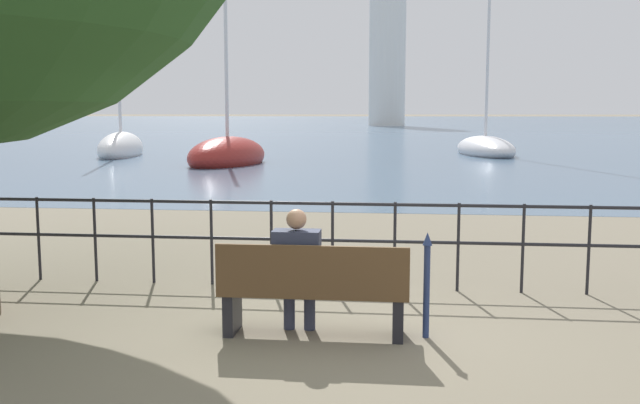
{
  "coord_description": "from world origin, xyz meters",
  "views": [
    {
      "loc": [
        0.79,
        -6.52,
        2.11
      ],
      "look_at": [
        0.0,
        0.5,
        1.21
      ],
      "focal_mm": 40.0,
      "sensor_mm": 36.0,
      "label": 1
    }
  ],
  "objects_px": {
    "harbor_lighthouse": "(388,34)",
    "park_bench": "(313,292)",
    "sailboat_0": "(121,148)",
    "sailboat_2": "(228,156)",
    "closed_umbrella": "(427,279)",
    "sailboat_3": "(485,148)",
    "seated_person_left": "(297,266)"
  },
  "relations": [
    {
      "from": "closed_umbrella",
      "to": "sailboat_2",
      "type": "distance_m",
      "value": 22.54
    },
    {
      "from": "sailboat_0",
      "to": "closed_umbrella",
      "type": "bearing_deg",
      "value": -73.16
    },
    {
      "from": "closed_umbrella",
      "to": "sailboat_0",
      "type": "distance_m",
      "value": 29.46
    },
    {
      "from": "closed_umbrella",
      "to": "sailboat_3",
      "type": "xyz_separation_m",
      "value": [
        3.89,
        29.13,
        -0.23
      ]
    },
    {
      "from": "park_bench",
      "to": "sailboat_0",
      "type": "bearing_deg",
      "value": 115.33
    },
    {
      "from": "closed_umbrella",
      "to": "sailboat_0",
      "type": "xyz_separation_m",
      "value": [
        -13.5,
        26.18,
        -0.18
      ]
    },
    {
      "from": "seated_person_left",
      "to": "harbor_lighthouse",
      "type": "relative_size",
      "value": 0.04
    },
    {
      "from": "seated_person_left",
      "to": "closed_umbrella",
      "type": "relative_size",
      "value": 1.21
    },
    {
      "from": "seated_person_left",
      "to": "harbor_lighthouse",
      "type": "height_order",
      "value": "harbor_lighthouse"
    },
    {
      "from": "sailboat_3",
      "to": "closed_umbrella",
      "type": "bearing_deg",
      "value": -105.37
    },
    {
      "from": "sailboat_2",
      "to": "sailboat_3",
      "type": "xyz_separation_m",
      "value": [
        11.02,
        7.75,
        -0.02
      ]
    },
    {
      "from": "sailboat_3",
      "to": "sailboat_0",
      "type": "bearing_deg",
      "value": -178.15
    },
    {
      "from": "sailboat_2",
      "to": "sailboat_3",
      "type": "bearing_deg",
      "value": 45.94
    },
    {
      "from": "seated_person_left",
      "to": "sailboat_0",
      "type": "height_order",
      "value": "sailboat_0"
    },
    {
      "from": "closed_umbrella",
      "to": "sailboat_0",
      "type": "height_order",
      "value": "sailboat_0"
    },
    {
      "from": "seated_person_left",
      "to": "sailboat_3",
      "type": "height_order",
      "value": "sailboat_3"
    },
    {
      "from": "sailboat_2",
      "to": "sailboat_3",
      "type": "relative_size",
      "value": 0.67
    },
    {
      "from": "closed_umbrella",
      "to": "sailboat_3",
      "type": "distance_m",
      "value": 29.39
    },
    {
      "from": "seated_person_left",
      "to": "closed_umbrella",
      "type": "xyz_separation_m",
      "value": [
        1.22,
        0.02,
        -0.11
      ]
    },
    {
      "from": "park_bench",
      "to": "seated_person_left",
      "type": "relative_size",
      "value": 1.48
    },
    {
      "from": "sailboat_0",
      "to": "sailboat_2",
      "type": "height_order",
      "value": "sailboat_0"
    },
    {
      "from": "sailboat_0",
      "to": "harbor_lighthouse",
      "type": "relative_size",
      "value": 0.37
    },
    {
      "from": "closed_umbrella",
      "to": "harbor_lighthouse",
      "type": "bearing_deg",
      "value": 91.33
    },
    {
      "from": "closed_umbrella",
      "to": "harbor_lighthouse",
      "type": "height_order",
      "value": "harbor_lighthouse"
    },
    {
      "from": "closed_umbrella",
      "to": "harbor_lighthouse",
      "type": "relative_size",
      "value": 0.04
    },
    {
      "from": "park_bench",
      "to": "sailboat_0",
      "type": "height_order",
      "value": "sailboat_0"
    },
    {
      "from": "harbor_lighthouse",
      "to": "park_bench",
      "type": "bearing_deg",
      "value": -89.29
    },
    {
      "from": "seated_person_left",
      "to": "harbor_lighthouse",
      "type": "bearing_deg",
      "value": 90.62
    },
    {
      "from": "seated_person_left",
      "to": "harbor_lighthouse",
      "type": "xyz_separation_m",
      "value": [
        -1.07,
        98.82,
        12.5
      ]
    },
    {
      "from": "sailboat_0",
      "to": "park_bench",
      "type": "bearing_deg",
      "value": -75.09
    },
    {
      "from": "sailboat_3",
      "to": "harbor_lighthouse",
      "type": "bearing_deg",
      "value": 87.31
    },
    {
      "from": "sailboat_0",
      "to": "harbor_lighthouse",
      "type": "bearing_deg",
      "value": 70.8
    }
  ]
}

